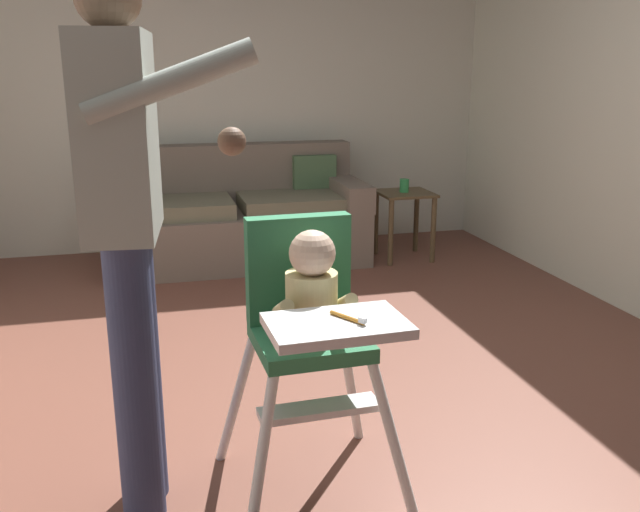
{
  "coord_description": "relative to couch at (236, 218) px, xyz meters",
  "views": [
    {
      "loc": [
        -0.6,
        -2.64,
        1.44
      ],
      "look_at": [
        -0.01,
        -0.34,
        0.78
      ],
      "focal_mm": 38.41,
      "sensor_mm": 36.0,
      "label": 1
    }
  ],
  "objects": [
    {
      "name": "high_chair",
      "position": [
        -0.15,
        -3.03,
        0.33
      ],
      "size": [
        0.63,
        0.74,
        0.96
      ],
      "rotation": [
        0.0,
        0.0,
        -1.54
      ],
      "color": "white",
      "rests_on": "ground"
    },
    {
      "name": "side_table",
      "position": [
        1.26,
        -0.27,
        0.05
      ],
      "size": [
        0.4,
        0.4,
        0.52
      ],
      "color": "brown",
      "rests_on": "ground"
    },
    {
      "name": "adult_standing",
      "position": [
        -0.71,
        -2.97,
        0.65
      ],
      "size": [
        0.51,
        0.53,
        1.73
      ],
      "rotation": [
        0.0,
        0.0,
        -0.1
      ],
      "color": "#363E62",
      "rests_on": "ground"
    },
    {
      "name": "ground",
      "position": [
        -0.04,
        -2.45,
        -0.38
      ],
      "size": [
        5.96,
        7.48,
        0.1
      ],
      "primitive_type": "cube",
      "color": "brown"
    },
    {
      "name": "couch",
      "position": [
        0.0,
        0.0,
        0.0
      ],
      "size": [
        1.93,
        0.86,
        0.86
      ],
      "rotation": [
        0.0,
        0.0,
        -1.57
      ],
      "color": "#77685C",
      "rests_on": "ground"
    },
    {
      "name": "wall_far",
      "position": [
        -0.04,
        0.52,
        1.01
      ],
      "size": [
        5.16,
        0.06,
        2.69
      ],
      "primitive_type": "cube",
      "color": "silver",
      "rests_on": "ground"
    },
    {
      "name": "sippy_cup",
      "position": [
        1.25,
        -0.27,
        0.24
      ],
      "size": [
        0.07,
        0.07,
        0.1
      ],
      "primitive_type": "cylinder",
      "color": "green",
      "rests_on": "side_table"
    }
  ]
}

